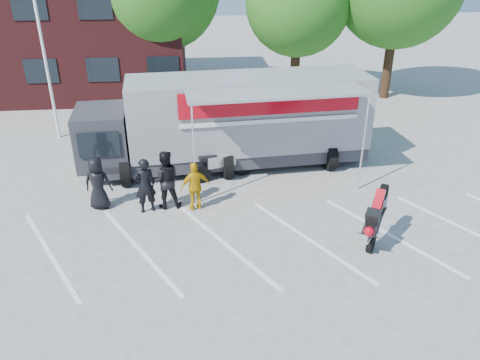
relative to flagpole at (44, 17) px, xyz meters
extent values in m
plane|color=#A6A6A1|center=(6.24, -10.00, -5.05)|extent=(100.00, 100.00, 0.00)
cube|color=white|center=(6.24, -9.00, -5.05)|extent=(18.09, 13.33, 0.01)
cube|color=#4C1819|center=(-3.76, 8.00, -1.55)|extent=(18.00, 8.00, 7.00)
cylinder|color=white|center=(-0.26, 0.00, -1.05)|extent=(0.12, 0.12, 8.00)
cylinder|color=#382314|center=(4.24, 6.00, -3.43)|extent=(0.50, 0.50, 3.24)
cylinder|color=#382314|center=(11.24, 5.00, -3.61)|extent=(0.50, 0.50, 2.88)
sphere|color=#285715|center=(11.24, 5.00, -0.09)|extent=(5.44, 5.44, 5.44)
cylinder|color=#382314|center=(16.24, 4.50, -3.34)|extent=(0.50, 0.50, 3.42)
imported|color=black|center=(2.62, -6.54, -4.19)|extent=(0.90, 0.64, 1.72)
imported|color=black|center=(4.12, -6.92, -4.15)|extent=(0.76, 0.62, 1.81)
imported|color=black|center=(4.74, -6.69, -4.09)|extent=(1.00, 0.81, 1.92)
imported|color=#D79E0B|center=(5.67, -6.94, -4.25)|extent=(1.02, 0.66, 1.61)
camera|label=1|loc=(5.79, -19.98, 2.45)|focal=35.00mm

